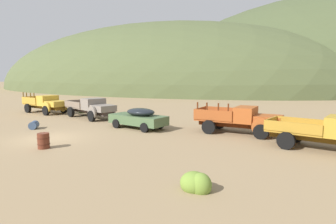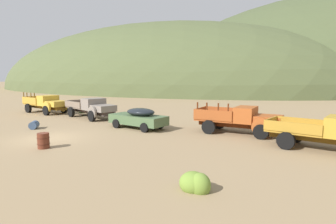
{
  "view_description": "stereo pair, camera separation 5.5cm",
  "coord_description": "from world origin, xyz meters",
  "px_view_note": "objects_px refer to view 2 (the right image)",
  "views": [
    {
      "loc": [
        15.62,
        -12.07,
        4.07
      ],
      "look_at": [
        5.09,
        6.44,
        1.31
      ],
      "focal_mm": 31.01,
      "sensor_mm": 36.0,
      "label": 1
    },
    {
      "loc": [
        15.66,
        -12.04,
        4.07
      ],
      "look_at": [
        5.09,
        6.44,
        1.31
      ],
      "focal_mm": 31.01,
      "sensor_mm": 36.0,
      "label": 2
    }
  ],
  "objects_px": {
    "car_weathered_green": "(137,118)",
    "truck_oxide_orange": "(244,120)",
    "oil_drum_tipped": "(34,125)",
    "truck_faded_yellow": "(48,104)",
    "oil_drum_by_truck": "(43,141)",
    "truck_primer_gray": "(93,108)"
  },
  "relations": [
    {
      "from": "truck_primer_gray",
      "to": "oil_drum_by_truck",
      "type": "distance_m",
      "value": 11.07
    },
    {
      "from": "oil_drum_by_truck",
      "to": "truck_oxide_orange",
      "type": "bearing_deg",
      "value": 47.55
    },
    {
      "from": "car_weathered_green",
      "to": "oil_drum_tipped",
      "type": "distance_m",
      "value": 7.75
    },
    {
      "from": "truck_primer_gray",
      "to": "oil_drum_tipped",
      "type": "distance_m",
      "value": 6.15
    },
    {
      "from": "truck_oxide_orange",
      "to": "oil_drum_tipped",
      "type": "relative_size",
      "value": 5.48
    },
    {
      "from": "truck_primer_gray",
      "to": "oil_drum_tipped",
      "type": "relative_size",
      "value": 6.41
    },
    {
      "from": "truck_primer_gray",
      "to": "truck_oxide_orange",
      "type": "xyz_separation_m",
      "value": [
        14.12,
        -0.19,
        0.01
      ]
    },
    {
      "from": "truck_primer_gray",
      "to": "truck_oxide_orange",
      "type": "relative_size",
      "value": 1.17
    },
    {
      "from": "oil_drum_tipped",
      "to": "truck_primer_gray",
      "type": "bearing_deg",
      "value": 88.67
    },
    {
      "from": "truck_primer_gray",
      "to": "oil_drum_by_truck",
      "type": "xyz_separation_m",
      "value": [
        5.53,
        -9.58,
        -0.56
      ]
    },
    {
      "from": "car_weathered_green",
      "to": "oil_drum_tipped",
      "type": "relative_size",
      "value": 4.76
    },
    {
      "from": "car_weathered_green",
      "to": "truck_oxide_orange",
      "type": "height_order",
      "value": "truck_oxide_orange"
    },
    {
      "from": "truck_oxide_orange",
      "to": "oil_drum_tipped",
      "type": "distance_m",
      "value": 15.46
    },
    {
      "from": "oil_drum_tipped",
      "to": "oil_drum_by_truck",
      "type": "xyz_separation_m",
      "value": [
        5.68,
        -3.47,
        0.14
      ]
    },
    {
      "from": "oil_drum_by_truck",
      "to": "truck_faded_yellow",
      "type": "bearing_deg",
      "value": 141.27
    },
    {
      "from": "oil_drum_tipped",
      "to": "car_weathered_green",
      "type": "bearing_deg",
      "value": 31.98
    },
    {
      "from": "car_weathered_green",
      "to": "oil_drum_by_truck",
      "type": "height_order",
      "value": "car_weathered_green"
    },
    {
      "from": "oil_drum_tipped",
      "to": "oil_drum_by_truck",
      "type": "relative_size",
      "value": 1.22
    },
    {
      "from": "truck_oxide_orange",
      "to": "oil_drum_by_truck",
      "type": "relative_size",
      "value": 6.7
    },
    {
      "from": "truck_faded_yellow",
      "to": "oil_drum_tipped",
      "type": "xyz_separation_m",
      "value": [
        6.71,
        -6.46,
        -0.7
      ]
    },
    {
      "from": "truck_faded_yellow",
      "to": "car_weathered_green",
      "type": "bearing_deg",
      "value": -3.2
    },
    {
      "from": "truck_oxide_orange",
      "to": "truck_faded_yellow",
      "type": "bearing_deg",
      "value": 177.55
    }
  ]
}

